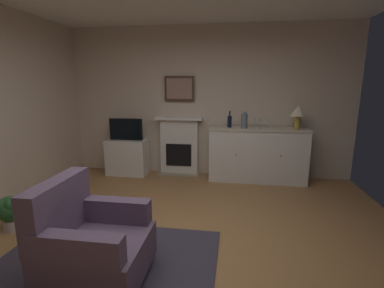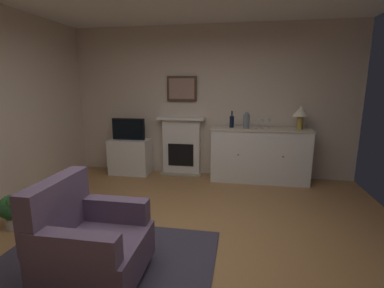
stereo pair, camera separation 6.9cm
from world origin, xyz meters
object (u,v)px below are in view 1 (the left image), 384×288
Objects in this scene: wine_glass_center at (261,121)px; wine_glass_right at (267,121)px; sideboard_cabinet at (257,155)px; wine_glass_left at (254,121)px; armchair at (90,242)px; tv_set at (126,129)px; fireplace_unit at (179,146)px; framed_picture at (179,89)px; wine_bottle at (230,121)px; vase_decorative at (244,120)px; potted_plant_fern at (11,210)px; table_lamp at (298,112)px; tv_cabinet at (128,157)px.

wine_glass_right is at bearing 28.71° from wine_glass_center.
sideboard_cabinet is 10.28× the size of wine_glass_left.
wine_glass_right is 3.48m from armchair.
tv_set is (-2.43, 0.02, -0.20)m from wine_glass_center.
fireplace_unit is 1.56m from wine_glass_center.
tv_set is (-0.98, -0.23, -0.74)m from framed_picture.
wine_bottle is 0.26m from vase_decorative.
fireplace_unit is 6.67× the size of wine_glass_left.
sideboard_cabinet is 10.28× the size of wine_glass_center.
framed_picture reaches higher than armchair.
vase_decorative is at bearing 65.00° from armchair.
vase_decorative is at bearing 38.94° from potted_plant_fern.
wine_glass_center is at bearing -0.37° from tv_set.
sideboard_cabinet is 3.71m from potted_plant_fern.
wine_glass_center reaches higher than tv_set.
table_lamp is 2.42× the size of wine_glass_center.
sideboard_cabinet is at bearing 26.45° from wine_glass_left.
wine_glass_right is 3.92m from potted_plant_fern.
wine_bottle reaches higher than vase_decorative.
vase_decorative reaches higher than sideboard_cabinet.
sideboard_cabinet is at bearing -165.04° from wine_glass_right.
sideboard_cabinet is 2.73× the size of tv_set.
table_lamp reaches higher than fireplace_unit.
fireplace_unit is at bearing 170.80° from wine_glass_left.
table_lamp is at bearing 52.71° from armchair.
wine_glass_left is 3.31m from armchair.
sideboard_cabinet reaches higher than tv_cabinet.
tv_cabinet is (-2.41, 0.02, -0.14)m from sideboard_cabinet.
fireplace_unit is 1.47× the size of tv_cabinet.
table_lamp is 1.42× the size of vase_decorative.
armchair reaches higher than tv_cabinet.
wine_bottle is at bearing 176.29° from wine_glass_center.
wine_glass_center is at bearing -41.60° from sideboard_cabinet.
vase_decorative reaches higher than fireplace_unit.
tv_set is 1.44× the size of potted_plant_fern.
vase_decorative is 2.29m from tv_cabinet.
wine_bottle is (0.93, -0.17, 0.51)m from fireplace_unit.
tv_set is (-2.16, 0.04, -0.22)m from vase_decorative.
wine_glass_center is at bearing -151.29° from wine_glass_right.
wine_glass_right is 0.38× the size of potted_plant_fern.
wine_glass_center reaches higher than tv_cabinet.
framed_picture reaches higher than sideboard_cabinet.
wine_bottle is 1.76× the size of wine_glass_center.
wine_bottle is 2.04m from tv_cabinet.
wine_bottle is (-0.50, 0.01, 0.58)m from sideboard_cabinet.
tv_set reaches higher than tv_cabinet.
wine_bottle is 1.76× the size of wine_glass_right.
wine_glass_center is at bearing -0.91° from tv_cabinet.
sideboard_cabinet is 0.98m from table_lamp.
sideboard_cabinet is 1.84× the size of armchair.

